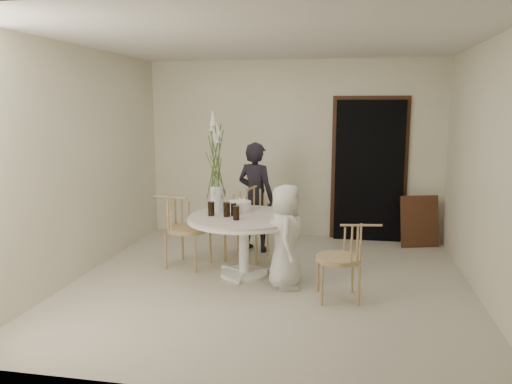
% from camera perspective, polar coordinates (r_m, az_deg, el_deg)
% --- Properties ---
extents(ground, '(4.50, 4.50, 0.00)m').
position_cam_1_polar(ground, '(5.80, 1.54, -10.47)').
color(ground, beige).
rests_on(ground, ground).
extents(room_shell, '(4.50, 4.50, 4.50)m').
position_cam_1_polar(room_shell, '(5.46, 1.62, 5.71)').
color(room_shell, silver).
rests_on(room_shell, ground).
extents(doorway, '(1.00, 0.10, 2.10)m').
position_cam_1_polar(doorway, '(7.63, 12.79, 2.33)').
color(doorway, black).
rests_on(doorway, ground).
extents(door_trim, '(1.12, 0.03, 2.22)m').
position_cam_1_polar(door_trim, '(7.66, 12.80, 2.81)').
color(door_trim, '#51321B').
rests_on(door_trim, ground).
extents(table, '(1.33, 1.33, 0.73)m').
position_cam_1_polar(table, '(5.92, -1.40, -3.82)').
color(table, white).
rests_on(table, ground).
extents(picture_frame, '(0.58, 0.32, 0.74)m').
position_cam_1_polar(picture_frame, '(7.57, 18.20, -3.20)').
color(picture_frame, '#51321B').
rests_on(picture_frame, ground).
extents(chair_far, '(0.58, 0.62, 0.95)m').
position_cam_1_polar(chair_far, '(6.69, -0.63, -2.26)').
color(chair_far, tan).
rests_on(chair_far, ground).
extents(chair_right, '(0.53, 0.50, 0.82)m').
position_cam_1_polar(chair_right, '(5.30, 10.65, -6.58)').
color(chair_right, tan).
rests_on(chair_right, ground).
extents(chair_left, '(0.59, 0.55, 0.89)m').
position_cam_1_polar(chair_left, '(6.38, -8.78, -3.28)').
color(chair_left, tan).
rests_on(chair_left, ground).
extents(girl, '(0.65, 0.54, 1.52)m').
position_cam_1_polar(girl, '(6.94, -0.03, -0.56)').
color(girl, black).
rests_on(girl, ground).
extents(boy, '(0.44, 0.61, 1.17)m').
position_cam_1_polar(boy, '(5.54, 3.41, -5.11)').
color(boy, silver).
rests_on(boy, ground).
extents(birthday_cake, '(0.28, 0.28, 0.18)m').
position_cam_1_polar(birthday_cake, '(6.11, -1.87, -1.65)').
color(birthday_cake, white).
rests_on(birthday_cake, table).
extents(cola_tumbler_a, '(0.09, 0.09, 0.15)m').
position_cam_1_polar(cola_tumbler_a, '(5.90, -2.57, -2.00)').
color(cola_tumbler_a, black).
rests_on(cola_tumbler_a, table).
extents(cola_tumbler_b, '(0.09, 0.09, 0.16)m').
position_cam_1_polar(cola_tumbler_b, '(5.67, -2.28, -2.41)').
color(cola_tumbler_b, black).
rests_on(cola_tumbler_b, table).
extents(cola_tumbler_c, '(0.09, 0.09, 0.17)m').
position_cam_1_polar(cola_tumbler_c, '(5.91, -5.14, -1.91)').
color(cola_tumbler_c, black).
rests_on(cola_tumbler_c, table).
extents(cola_tumbler_d, '(0.10, 0.10, 0.17)m').
position_cam_1_polar(cola_tumbler_d, '(5.84, -3.36, -2.02)').
color(cola_tumbler_d, black).
rests_on(cola_tumbler_d, table).
extents(plate_stack, '(0.29, 0.29, 0.05)m').
position_cam_1_polar(plate_stack, '(5.53, 2.72, -3.29)').
color(plate_stack, silver).
rests_on(plate_stack, table).
extents(flower_vase, '(0.17, 0.17, 1.24)m').
position_cam_1_polar(flower_vase, '(6.08, -4.58, 2.91)').
color(flower_vase, silver).
rests_on(flower_vase, table).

